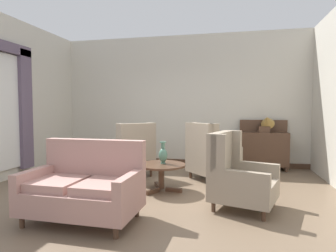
% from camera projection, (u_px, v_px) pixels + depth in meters
% --- Properties ---
extents(ground, '(8.56, 8.56, 0.00)m').
position_uv_depth(ground, '(148.00, 199.00, 4.42)').
color(ground, brown).
extents(wall_back, '(6.27, 0.08, 3.20)m').
position_uv_depth(wall_back, '(181.00, 100.00, 7.21)').
color(wall_back, beige).
rests_on(wall_back, ground).
extents(wall_left, '(0.08, 4.15, 3.20)m').
position_uv_depth(wall_left, '(16.00, 98.00, 5.86)').
color(wall_left, beige).
rests_on(wall_left, ground).
extents(baseboard_back, '(6.11, 0.03, 0.12)m').
position_uv_depth(baseboard_back, '(181.00, 162.00, 7.25)').
color(baseboard_back, '#4C3323').
rests_on(baseboard_back, ground).
extents(coffee_table, '(0.81, 0.81, 0.46)m').
position_uv_depth(coffee_table, '(161.00, 169.00, 4.85)').
color(coffee_table, '#4C3323').
rests_on(coffee_table, ground).
extents(porcelain_vase, '(0.15, 0.15, 0.37)m').
position_uv_depth(porcelain_vase, '(163.00, 154.00, 4.87)').
color(porcelain_vase, '#4C7A66').
rests_on(porcelain_vase, coffee_table).
extents(settee, '(1.39, 0.84, 0.98)m').
position_uv_depth(settee, '(84.00, 188.00, 3.57)').
color(settee, tan).
rests_on(settee, ground).
extents(armchair_foreground_right, '(1.13, 1.12, 1.10)m').
position_uv_depth(armchair_foreground_right, '(132.00, 154.00, 5.92)').
color(armchair_foreground_right, gray).
rests_on(armchair_foreground_right, ground).
extents(armchair_back_corner, '(1.01, 0.99, 1.06)m').
position_uv_depth(armchair_back_corner, '(238.00, 176.00, 4.01)').
color(armchair_back_corner, gray).
rests_on(armchair_back_corner, ground).
extents(armchair_beside_settee, '(1.13, 1.12, 1.11)m').
position_uv_depth(armchair_beside_settee, '(210.00, 156.00, 5.66)').
color(armchair_beside_settee, gray).
rests_on(armchair_beside_settee, ground).
extents(sideboard, '(1.06, 0.39, 1.13)m').
position_uv_depth(sideboard, '(264.00, 148.00, 6.56)').
color(sideboard, '#4C3323').
rests_on(sideboard, ground).
extents(gramophone, '(0.37, 0.44, 0.47)m').
position_uv_depth(gramophone, '(266.00, 123.00, 6.43)').
color(gramophone, '#4C3323').
rests_on(gramophone, sideboard).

